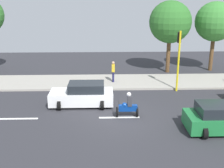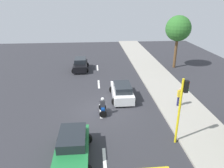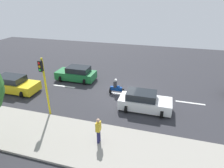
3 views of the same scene
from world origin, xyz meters
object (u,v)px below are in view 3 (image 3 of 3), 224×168
(car_white, at_px, (144,102))
(traffic_light_corner, at_px, (44,80))
(car_green, at_px, (77,74))
(motorcycle, at_px, (116,88))
(pedestrian_near_signal, at_px, (98,130))
(car_yellow_cab, at_px, (14,84))

(car_white, height_order, traffic_light_corner, traffic_light_corner)
(traffic_light_corner, bearing_deg, car_green, -172.55)
(car_white, height_order, motorcycle, motorcycle)
(motorcycle, height_order, pedestrian_near_signal, pedestrian_near_signal)
(pedestrian_near_signal, bearing_deg, motorcycle, -174.59)
(car_green, bearing_deg, traffic_light_corner, 7.45)
(motorcycle, height_order, traffic_light_corner, traffic_light_corner)
(car_white, distance_m, motorcycle, 3.40)
(pedestrian_near_signal, bearing_deg, car_yellow_cab, -114.38)
(car_yellow_cab, bearing_deg, car_white, 90.61)
(motorcycle, distance_m, pedestrian_near_signal, 6.69)
(motorcycle, distance_m, traffic_light_corner, 6.63)
(car_white, relative_size, car_yellow_cab, 0.92)
(motorcycle, xyz_separation_m, pedestrian_near_signal, (6.65, 0.63, 0.42))
(car_green, xyz_separation_m, pedestrian_near_signal, (8.65, 5.59, 0.35))
(car_green, relative_size, motorcycle, 2.73)
(car_white, distance_m, car_green, 8.69)
(traffic_light_corner, bearing_deg, motorcycle, 139.01)
(car_yellow_cab, bearing_deg, pedestrian_near_signal, 65.62)
(car_yellow_cab, xyz_separation_m, traffic_light_corner, (2.63, 5.38, 2.22))
(car_yellow_cab, relative_size, motorcycle, 2.91)
(car_green, relative_size, traffic_light_corner, 0.93)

